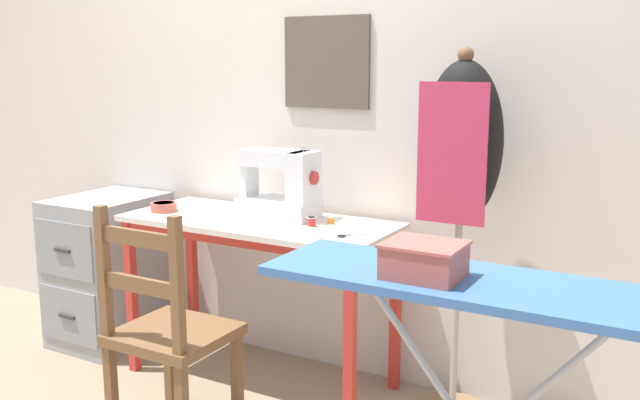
# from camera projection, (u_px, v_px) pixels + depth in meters

# --- Properties ---
(wall_back) EXTENTS (10.00, 0.07, 2.55)m
(wall_back) POSITION_uv_depth(u_px,v_px,m) (296.00, 90.00, 3.23)
(wall_back) COLOR silver
(wall_back) RESTS_ON ground_plane
(sewing_table) EXTENTS (1.19, 0.50, 0.73)m
(sewing_table) POSITION_uv_depth(u_px,v_px,m) (257.00, 241.00, 3.07)
(sewing_table) COLOR silver
(sewing_table) RESTS_ON ground_plane
(sewing_machine) EXTENTS (0.36, 0.19, 0.32)m
(sewing_machine) POSITION_uv_depth(u_px,v_px,m) (282.00, 186.00, 3.07)
(sewing_machine) COLOR white
(sewing_machine) RESTS_ON sewing_table
(fabric_bowl) EXTENTS (0.12, 0.12, 0.04)m
(fabric_bowl) POSITION_uv_depth(u_px,v_px,m) (164.00, 207.00, 3.22)
(fabric_bowl) COLOR #B25647
(fabric_bowl) RESTS_ON sewing_table
(scissors) EXTENTS (0.09, 0.12, 0.01)m
(scissors) POSITION_uv_depth(u_px,v_px,m) (347.00, 235.00, 2.77)
(scissors) COLOR silver
(scissors) RESTS_ON sewing_table
(thread_spool_near_machine) EXTENTS (0.04, 0.04, 0.04)m
(thread_spool_near_machine) POSITION_uv_depth(u_px,v_px,m) (312.00, 222.00, 2.92)
(thread_spool_near_machine) COLOR red
(thread_spool_near_machine) RESTS_ON sewing_table
(thread_spool_mid_table) EXTENTS (0.03, 0.03, 0.03)m
(thread_spool_mid_table) POSITION_uv_depth(u_px,v_px,m) (331.00, 220.00, 2.97)
(thread_spool_mid_table) COLOR orange
(thread_spool_mid_table) RESTS_ON sewing_table
(wooden_chair) EXTENTS (0.40, 0.38, 0.91)m
(wooden_chair) POSITION_uv_depth(u_px,v_px,m) (167.00, 333.00, 2.62)
(wooden_chair) COLOR brown
(wooden_chair) RESTS_ON ground_plane
(filing_cabinet) EXTENTS (0.41, 0.56, 0.74)m
(filing_cabinet) POSITION_uv_depth(u_px,v_px,m) (109.00, 269.00, 3.60)
(filing_cabinet) COLOR #93999E
(filing_cabinet) RESTS_ON ground_plane
(dress_form) EXTENTS (0.32, 0.32, 1.46)m
(dress_form) POSITION_uv_depth(u_px,v_px,m) (461.00, 164.00, 2.66)
(dress_form) COLOR #846647
(dress_form) RESTS_ON ground_plane
(ironing_board) EXTENTS (1.14, 0.34, 0.87)m
(ironing_board) POSITION_uv_depth(u_px,v_px,m) (483.00, 300.00, 1.79)
(ironing_board) COLOR #3D6BAD
(ironing_board) RESTS_ON ground_plane
(storage_box) EXTENTS (0.20, 0.17, 0.09)m
(storage_box) POSITION_uv_depth(u_px,v_px,m) (424.00, 260.00, 1.81)
(storage_box) COLOR #AD564C
(storage_box) RESTS_ON ironing_board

